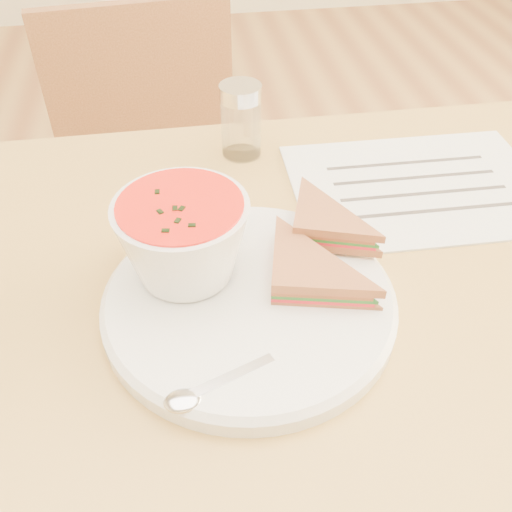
{
  "coord_description": "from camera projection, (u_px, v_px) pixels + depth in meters",
  "views": [
    {
      "loc": [
        -0.08,
        -0.4,
        1.17
      ],
      "look_at": [
        -0.02,
        -0.0,
        0.8
      ],
      "focal_mm": 40.0,
      "sensor_mm": 36.0,
      "label": 1
    }
  ],
  "objects": [
    {
      "name": "plate",
      "position": [
        249.0,
        302.0,
        0.56
      ],
      "size": [
        0.3,
        0.3,
        0.02
      ],
      "primitive_type": null,
      "rotation": [
        0.0,
        0.0,
        -0.04
      ],
      "color": "white",
      "rests_on": "dining_table"
    },
    {
      "name": "dining_table",
      "position": [
        269.0,
        470.0,
        0.83
      ],
      "size": [
        1.0,
        0.7,
        0.75
      ],
      "primitive_type": null,
      "color": "#A37B32",
      "rests_on": "floor"
    },
    {
      "name": "soup_bowl",
      "position": [
        184.0,
        243.0,
        0.55
      ],
      "size": [
        0.14,
        0.14,
        0.09
      ],
      "primitive_type": null,
      "rotation": [
        0.0,
        0.0,
        0.07
      ],
      "color": "white",
      "rests_on": "plate"
    },
    {
      "name": "sandwich_half_b",
      "position": [
        292.0,
        238.0,
        0.58
      ],
      "size": [
        0.12,
        0.12,
        0.03
      ],
      "primitive_type": null,
      "rotation": [
        0.0,
        0.0,
        -0.32
      ],
      "color": "#AB673C",
      "rests_on": "plate"
    },
    {
      "name": "condiment_shaker",
      "position": [
        241.0,
        121.0,
        0.75
      ],
      "size": [
        0.07,
        0.07,
        0.1
      ],
      "primitive_type": null,
      "rotation": [
        0.0,
        0.0,
        0.27
      ],
      "color": "silver",
      "rests_on": "dining_table"
    },
    {
      "name": "paper_menu",
      "position": [
        419.0,
        186.0,
        0.72
      ],
      "size": [
        0.32,
        0.24,
        0.0
      ],
      "primitive_type": null,
      "rotation": [
        0.0,
        0.0,
        -0.02
      ],
      "color": "white",
      "rests_on": "dining_table"
    },
    {
      "name": "chair_far",
      "position": [
        167.0,
        236.0,
        1.17
      ],
      "size": [
        0.41,
        0.41,
        0.83
      ],
      "primitive_type": null,
      "rotation": [
        0.0,
        0.0,
        3.25
      ],
      "color": "brown",
      "rests_on": "floor"
    },
    {
      "name": "sandwich_half_a",
      "position": [
        271.0,
        298.0,
        0.53
      ],
      "size": [
        0.13,
        0.13,
        0.03
      ],
      "primitive_type": null,
      "rotation": [
        0.0,
        0.0,
        -0.23
      ],
      "color": "#AB673C",
      "rests_on": "plate"
    },
    {
      "name": "spoon",
      "position": [
        233.0,
        377.0,
        0.48
      ],
      "size": [
        0.16,
        0.09,
        0.01
      ],
      "primitive_type": null,
      "rotation": [
        0.0,
        0.0,
        0.38
      ],
      "color": "silver",
      "rests_on": "plate"
    }
  ]
}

